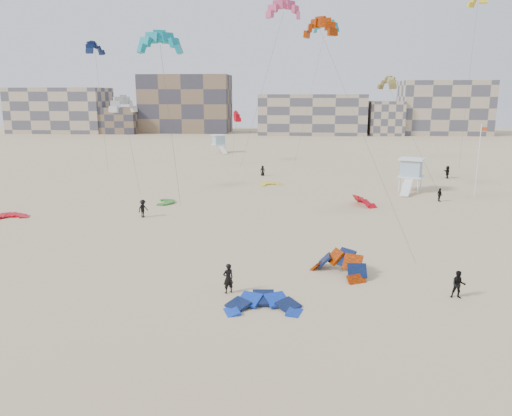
# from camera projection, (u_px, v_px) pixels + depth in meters

# --- Properties ---
(ground) EXTENTS (320.00, 320.00, 0.00)m
(ground) POSITION_uv_depth(u_px,v_px,m) (195.00, 308.00, 29.03)
(ground) COLOR #C8B386
(ground) RESTS_ON ground
(kite_ground_blue) EXTENTS (4.61, 4.84, 2.37)m
(kite_ground_blue) POSITION_uv_depth(u_px,v_px,m) (263.00, 309.00, 28.83)
(kite_ground_blue) COLOR #0A37D0
(kite_ground_blue) RESTS_ON ground
(kite_ground_orange) EXTENTS (6.06, 6.06, 4.31)m
(kite_ground_orange) POSITION_uv_depth(u_px,v_px,m) (338.00, 274.00, 34.46)
(kite_ground_orange) COLOR #D33E00
(kite_ground_orange) RESTS_ON ground
(kite_ground_red) EXTENTS (5.03, 5.08, 1.14)m
(kite_ground_red) POSITION_uv_depth(u_px,v_px,m) (8.00, 218.00, 49.89)
(kite_ground_red) COLOR red
(kite_ground_red) RESTS_ON ground
(kite_ground_green) EXTENTS (3.38, 3.22, 0.57)m
(kite_ground_green) POSITION_uv_depth(u_px,v_px,m) (165.00, 203.00, 56.95)
(kite_ground_green) COLOR #418A25
(kite_ground_green) RESTS_ON ground
(kite_ground_red_far) EXTENTS (4.44, 4.32, 3.32)m
(kite_ground_red_far) POSITION_uv_depth(u_px,v_px,m) (364.00, 205.00, 55.88)
(kite_ground_red_far) COLOR red
(kite_ground_red_far) RESTS_ON ground
(kite_ground_yellow) EXTENTS (4.03, 4.13, 0.99)m
(kite_ground_yellow) POSITION_uv_depth(u_px,v_px,m) (270.00, 185.00, 68.13)
(kite_ground_yellow) COLOR yellow
(kite_ground_yellow) RESTS_ON ground
(kitesurfer_main) EXTENTS (0.84, 0.77, 1.92)m
(kitesurfer_main) POSITION_uv_depth(u_px,v_px,m) (228.00, 278.00, 31.03)
(kitesurfer_main) COLOR black
(kitesurfer_main) RESTS_ON ground
(kitesurfer_b) EXTENTS (0.92, 0.77, 1.73)m
(kitesurfer_b) POSITION_uv_depth(u_px,v_px,m) (458.00, 285.00, 30.24)
(kitesurfer_b) COLOR black
(kitesurfer_b) RESTS_ON ground
(kitesurfer_c) EXTENTS (1.18, 1.34, 1.80)m
(kitesurfer_c) POSITION_uv_depth(u_px,v_px,m) (143.00, 209.00, 50.17)
(kitesurfer_c) COLOR black
(kitesurfer_c) RESTS_ON ground
(kitesurfer_d) EXTENTS (0.63, 0.99, 1.57)m
(kitesurfer_d) POSITION_uv_depth(u_px,v_px,m) (440.00, 195.00, 57.55)
(kitesurfer_d) COLOR black
(kitesurfer_d) RESTS_ON ground
(kitesurfer_e) EXTENTS (0.79, 0.54, 1.56)m
(kitesurfer_e) POSITION_uv_depth(u_px,v_px,m) (263.00, 171.00, 75.61)
(kitesurfer_e) COLOR black
(kitesurfer_e) RESTS_ON ground
(kitesurfer_f) EXTENTS (0.71, 1.76, 1.85)m
(kitesurfer_f) POSITION_uv_depth(u_px,v_px,m) (447.00, 172.00, 73.32)
(kitesurfer_f) COLOR black
(kitesurfer_f) RESTS_ON ground
(kite_fly_teal_a) EXTENTS (4.55, 8.10, 16.66)m
(kite_fly_teal_a) POSITION_uv_depth(u_px,v_px,m) (160.00, 45.00, 41.90)
(kite_fly_teal_a) COLOR teal
(kite_fly_teal_a) RESTS_ON ground
(kite_fly_orange) EXTENTS (8.54, 20.02, 18.21)m
(kite_fly_orange) POSITION_uv_depth(u_px,v_px,m) (320.00, 29.00, 47.32)
(kite_fly_orange) COLOR #D33E00
(kite_fly_orange) RESTS_ON ground
(kite_fly_grey) EXTENTS (5.73, 7.86, 10.98)m
(kite_fly_grey) POSITION_uv_depth(u_px,v_px,m) (123.00, 106.00, 60.54)
(kite_fly_grey) COLOR silver
(kite_fly_grey) RESTS_ON ground
(kite_fly_pink) EXTENTS (9.45, 16.63, 21.96)m
(kite_fly_pink) POSITION_uv_depth(u_px,v_px,m) (284.00, 11.00, 59.32)
(kite_fly_pink) COLOR #E8538E
(kite_fly_pink) RESTS_ON ground
(kite_fly_olive) EXTENTS (7.79, 6.29, 13.45)m
(kite_fly_olive) POSITION_uv_depth(u_px,v_px,m) (387.00, 84.00, 60.41)
(kite_fly_olive) COLOR brown
(kite_fly_olive) RESTS_ON ground
(kite_fly_yellow) EXTENTS (4.23, 7.09, 24.72)m
(kite_fly_yellow) POSITION_uv_depth(u_px,v_px,m) (478.00, 0.00, 66.01)
(kite_fly_yellow) COLOR yellow
(kite_fly_yellow) RESTS_ON ground
(kite_fly_navy) EXTENTS (5.06, 7.32, 19.25)m
(kite_fly_navy) POSITION_uv_depth(u_px,v_px,m) (95.00, 49.00, 75.56)
(kite_fly_navy) COLOR #0F1C44
(kite_fly_navy) RESTS_ON ground
(kite_fly_teal_b) EXTENTS (7.12, 9.57, 23.34)m
(kite_fly_teal_b) POSITION_uv_depth(u_px,v_px,m) (326.00, 27.00, 81.94)
(kite_fly_teal_b) COLOR teal
(kite_fly_teal_b) RESTS_ON ground
(kite_fly_red) EXTENTS (4.13, 4.57, 8.35)m
(kite_fly_red) POSITION_uv_depth(u_px,v_px,m) (237.00, 117.00, 89.20)
(kite_fly_red) COLOR red
(kite_fly_red) RESTS_ON ground
(lifeguard_tower_near) EXTENTS (3.88, 6.28, 4.24)m
(lifeguard_tower_near) POSITION_uv_depth(u_px,v_px,m) (411.00, 175.00, 63.20)
(lifeguard_tower_near) COLOR white
(lifeguard_tower_near) RESTS_ON ground
(lifeguard_tower_far) EXTENTS (3.61, 5.62, 3.74)m
(lifeguard_tower_far) POSITION_uv_depth(u_px,v_px,m) (219.00, 144.00, 105.11)
(lifeguard_tower_far) COLOR white
(lifeguard_tower_far) RESTS_ON ground
(flagpole) EXTENTS (0.71, 0.11, 8.68)m
(flagpole) POSITION_uv_depth(u_px,v_px,m) (478.00, 160.00, 59.21)
(flagpole) COLOR white
(flagpole) RESTS_ON ground
(condo_west_a) EXTENTS (30.00, 15.00, 14.00)m
(condo_west_a) POSITION_uv_depth(u_px,v_px,m) (60.00, 110.00, 159.36)
(condo_west_a) COLOR tan
(condo_west_a) RESTS_ON ground
(condo_west_b) EXTENTS (28.00, 14.00, 18.00)m
(condo_west_b) POSITION_uv_depth(u_px,v_px,m) (186.00, 104.00, 159.58)
(condo_west_b) COLOR brown
(condo_west_b) RESTS_ON ground
(condo_mid) EXTENTS (32.00, 16.00, 12.00)m
(condo_mid) POSITION_uv_depth(u_px,v_px,m) (312.00, 114.00, 153.15)
(condo_mid) COLOR tan
(condo_mid) RESTS_ON ground
(condo_east) EXTENTS (26.00, 14.00, 16.00)m
(condo_east) POSITION_uv_depth(u_px,v_px,m) (444.00, 108.00, 151.42)
(condo_east) COLOR tan
(condo_east) RESTS_ON ground
(condo_fill_left) EXTENTS (12.00, 10.00, 8.00)m
(condo_fill_left) POSITION_uv_depth(u_px,v_px,m) (120.00, 120.00, 156.48)
(condo_fill_left) COLOR brown
(condo_fill_left) RESTS_ON ground
(condo_fill_right) EXTENTS (10.00, 10.00, 10.00)m
(condo_fill_right) POSITION_uv_depth(u_px,v_px,m) (385.00, 118.00, 149.66)
(condo_fill_right) COLOR tan
(condo_fill_right) RESTS_ON ground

